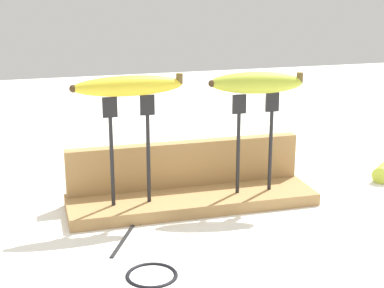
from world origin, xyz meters
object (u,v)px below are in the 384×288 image
object	(u,v)px
wire_coil	(152,274)
fork_stand_left	(130,141)
banana_chunk_far	(144,163)
banana_raised_left	(128,86)
fork_fallen_far	(130,229)
fork_stand_right	(255,134)
banana_raised_right	(256,83)
banana_chunk_near	(384,172)

from	to	relation	value
wire_coil	fork_stand_left	bearing A→B (deg)	87.01
fork_stand_left	banana_chunk_far	world-z (taller)	fork_stand_left
banana_raised_left	fork_fallen_far	size ratio (longest dim) A/B	1.27
fork_stand_right	fork_fallen_far	distance (m)	0.30
wire_coil	banana_raised_left	bearing A→B (deg)	87.03
fork_stand_right	wire_coil	distance (m)	0.37
fork_fallen_far	banana_chunk_far	distance (m)	0.32
fork_stand_left	banana_raised_left	xyz separation A→B (m)	(-0.00, 0.00, 0.10)
banana_raised_right	wire_coil	world-z (taller)	banana_raised_right
fork_fallen_far	wire_coil	xyz separation A→B (m)	(0.00, -0.17, -0.00)
banana_chunk_far	wire_coil	size ratio (longest dim) A/B	0.78
banana_raised_left	fork_fallen_far	bearing A→B (deg)	-102.84
fork_stand_left	banana_chunk_far	bearing A→B (deg)	73.38
fork_fallen_far	banana_chunk_far	world-z (taller)	banana_chunk_far
fork_fallen_far	wire_coil	size ratio (longest dim) A/B	2.00
banana_chunk_near	banana_raised_left	bearing A→B (deg)	-175.46
fork_fallen_far	banana_chunk_near	bearing A→B (deg)	11.09
fork_stand_left	banana_chunk_near	xyz separation A→B (m)	(0.55, 0.04, -0.12)
fork_fallen_far	wire_coil	distance (m)	0.17
fork_stand_left	fork_fallen_far	size ratio (longest dim) A/B	1.28
wire_coil	fork_stand_right	bearing A→B (deg)	43.24
banana_chunk_near	banana_chunk_far	distance (m)	0.52
banana_raised_left	banana_chunk_far	xyz separation A→B (m)	(0.07, 0.24, -0.22)
banana_raised_right	banana_chunk_far	size ratio (longest dim) A/B	2.90
fork_stand_right	banana_chunk_near	bearing A→B (deg)	7.94
fork_stand_left	banana_chunk_near	size ratio (longest dim) A/B	3.01
fork_stand_left	banana_chunk_far	xyz separation A→B (m)	(0.07, 0.24, -0.12)
fork_fallen_far	banana_chunk_far	bearing A→B (deg)	74.19
banana_raised_left	fork_fallen_far	distance (m)	0.25
banana_raised_right	fork_fallen_far	xyz separation A→B (m)	(-0.25, -0.07, -0.23)
fork_stand_left	banana_raised_left	world-z (taller)	banana_raised_left
fork_stand_right	banana_chunk_near	xyz separation A→B (m)	(0.32, 0.04, -0.12)
fork_stand_right	banana_raised_right	bearing A→B (deg)	168.83
banana_chunk_near	banana_raised_right	bearing A→B (deg)	-172.06
banana_raised_right	fork_fallen_far	bearing A→B (deg)	-165.08
fork_stand_left	fork_stand_right	bearing A→B (deg)	0.00
fork_fallen_far	wire_coil	bearing A→B (deg)	-88.91
fork_stand_right	wire_coil	world-z (taller)	fork_stand_right
fork_stand_left	fork_fallen_far	xyz separation A→B (m)	(-0.02, -0.07, -0.14)
banana_raised_left	fork_stand_right	bearing A→B (deg)	-0.00
fork_stand_right	banana_chunk_near	size ratio (longest dim) A/B	2.88
banana_chunk_far	wire_coil	xyz separation A→B (m)	(-0.08, -0.47, -0.02)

